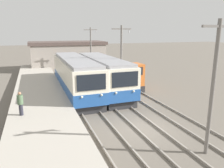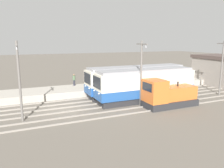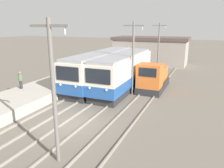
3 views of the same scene
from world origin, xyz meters
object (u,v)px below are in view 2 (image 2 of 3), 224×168
at_px(commuter_train_left, 137,82).
at_px(shunting_locomotive, 168,95).
at_px(catenary_mast_near, 19,79).
at_px(catenary_mast_mid, 141,71).
at_px(person_on_platform, 74,79).
at_px(catenary_mast_far, 222,66).
at_px(commuter_train_center, 145,86).

bearing_deg(commuter_train_left, shunting_locomotive, 4.41).
height_order(catenary_mast_near, catenary_mast_mid, same).
bearing_deg(person_on_platform, commuter_train_left, 54.39).
relative_size(shunting_locomotive, person_on_platform, 3.65).
height_order(commuter_train_left, catenary_mast_mid, catenary_mast_mid).
distance_m(shunting_locomotive, catenary_mast_far, 9.92).
distance_m(catenary_mast_near, person_on_platform, 11.78).
xyz_separation_m(commuter_train_center, catenary_mast_near, (1.51, -13.45, 2.05)).
bearing_deg(catenary_mast_far, person_on_platform, -118.85).
xyz_separation_m(commuter_train_left, person_on_platform, (-4.99, -6.97, -0.01)).
relative_size(catenary_mast_mid, catenary_mast_far, 1.00).
distance_m(commuter_train_left, catenary_mast_near, 14.70).
xyz_separation_m(catenary_mast_near, catenary_mast_mid, (0.00, 11.91, 0.00)).
xyz_separation_m(shunting_locomotive, catenary_mast_near, (-1.49, -14.35, 2.57)).
bearing_deg(commuter_train_left, catenary_mast_mid, -24.87).
xyz_separation_m(commuter_train_center, catenary_mast_mid, (1.51, -1.54, 2.05)).
bearing_deg(shunting_locomotive, catenary_mast_far, 98.96).
relative_size(shunting_locomotive, catenary_mast_mid, 0.86).
xyz_separation_m(commuter_train_left, catenary_mast_mid, (4.31, -2.00, 2.04)).
bearing_deg(catenary_mast_far, commuter_train_center, -98.27).
bearing_deg(person_on_platform, catenary_mast_near, -36.71).
bearing_deg(shunting_locomotive, person_on_platform, -145.49).
height_order(shunting_locomotive, person_on_platform, shunting_locomotive).
height_order(catenary_mast_far, person_on_platform, catenary_mast_far).
distance_m(commuter_train_left, shunting_locomotive, 5.84).
relative_size(commuter_train_left, shunting_locomotive, 2.26).
bearing_deg(shunting_locomotive, catenary_mast_mid, -121.41).
relative_size(catenary_mast_near, catenary_mast_far, 1.00).
xyz_separation_m(commuter_train_left, commuter_train_center, (2.80, -0.46, -0.01)).
bearing_deg(commuter_train_center, catenary_mast_near, -83.60).
bearing_deg(catenary_mast_mid, shunting_locomotive, 58.59).
bearing_deg(catenary_mast_mid, commuter_train_left, 155.13).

